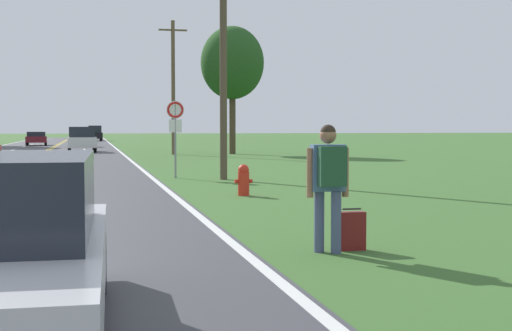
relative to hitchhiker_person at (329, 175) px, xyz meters
The scene contains 11 objects.
hitchhiker_person is the anchor object (origin of this frame).
suitcase 0.92m from the hitchhiker_person, 22.04° to the left, with size 0.39×0.15×0.60m.
fire_hydrant 8.43m from the hitchhiker_person, 85.88° to the left, with size 0.45×0.29×0.80m.
traffic_sign 15.04m from the hitchhiker_person, 91.33° to the left, with size 0.60×0.10×2.63m.
utility_pole_midground 14.42m from the hitchhiker_person, 85.39° to the left, with size 1.80×0.24×8.52m.
utility_pole_far 36.26m from the hitchhiker_person, 86.85° to the left, with size 1.80×0.24×8.47m.
tree_mid_treeline 36.98m from the hitchhiker_person, 80.84° to the left, with size 4.10×4.10×8.27m.
car_white_suv_mid_far 42.21m from the hitchhiker_person, 95.09° to the left, with size 2.01×4.47×1.77m.
car_dark_green_van_receding 55.96m from the hitchhiker_person, 94.27° to the left, with size 1.85×3.97×1.76m.
car_maroon_hatchback_distant 61.93m from the hitchhiker_person, 97.57° to the left, with size 2.05×3.70×1.31m.
car_black_van_horizon 84.21m from the hitchhiker_person, 91.79° to the left, with size 1.98×4.27×1.96m.
Camera 1 is at (3.10, -4.53, 1.73)m, focal length 50.00 mm.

